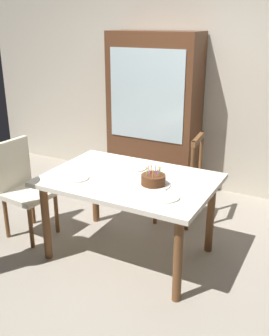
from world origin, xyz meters
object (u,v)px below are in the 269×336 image
birthday_cake (153,181)px  plate_near_guest (165,197)px  chair_spindle_back (179,180)px  plate_far_side (134,168)px  china_cabinet (154,113)px  dining_table (129,188)px  plate_near_celebrant (76,178)px  chair_upholstered (22,184)px

birthday_cake → plate_near_guest: size_ratio=1.27×
birthday_cake → chair_spindle_back: 0.94m
plate_far_side → chair_spindle_back: bearing=69.8°
china_cabinet → plate_near_guest: bearing=-62.2°
dining_table → plate_near_guest: bearing=-27.2°
plate_near_guest → chair_spindle_back: (-0.29, 1.04, -0.30)m
birthday_cake → plate_near_celebrant: bearing=-165.4°
chair_upholstered → dining_table: bearing=7.1°
plate_far_side → birthday_cake: bearing=-40.4°
plate_near_guest → birthday_cake: bearing=137.1°
birthday_cake → chair_spindle_back: bearing=96.9°
plate_far_side → china_cabinet: bearing=107.9°
birthday_cake → plate_near_celebrant: size_ratio=1.27×
chair_spindle_back → china_cabinet: size_ratio=0.50×
chair_upholstered → china_cabinet: china_cabinet is taller
dining_table → plate_near_guest: (0.43, -0.22, 0.10)m
dining_table → birthday_cake: bearing=-12.0°
plate_near_celebrant → chair_upholstered: size_ratio=0.23×
plate_near_celebrant → plate_far_side: bearing=53.9°
birthday_cake → plate_far_side: birthday_cake is taller
plate_near_guest → chair_upholstered: size_ratio=0.23×
dining_table → plate_far_side: (-0.07, 0.22, 0.10)m
birthday_cake → chair_upholstered: bearing=-176.4°
plate_near_celebrant → plate_near_guest: (0.83, 0.00, 0.00)m
dining_table → plate_near_celebrant: 0.46m
plate_near_celebrant → plate_near_guest: size_ratio=1.00×
chair_upholstered → plate_near_guest: bearing=-3.1°
dining_table → chair_upholstered: bearing=-172.9°
birthday_cake → china_cabinet: 1.79m
chair_spindle_back → chair_upholstered: 1.58m
plate_near_celebrant → china_cabinet: china_cabinet is taller
plate_near_celebrant → chair_upholstered: 0.75m
dining_table → chair_spindle_back: 0.85m
plate_far_side → china_cabinet: 1.42m
plate_far_side → chair_spindle_back: (0.22, 0.59, -0.30)m
chair_spindle_back → china_cabinet: bearing=131.3°
dining_table → china_cabinet: (-0.50, 1.56, 0.29)m
chair_upholstered → birthday_cake: bearing=3.6°
chair_upholstered → china_cabinet: 1.85m
plate_near_guest → chair_upholstered: (-1.54, 0.08, -0.23)m
dining_table → plate_far_side: size_ratio=6.55×
plate_far_side → plate_near_celebrant: bearing=-126.1°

